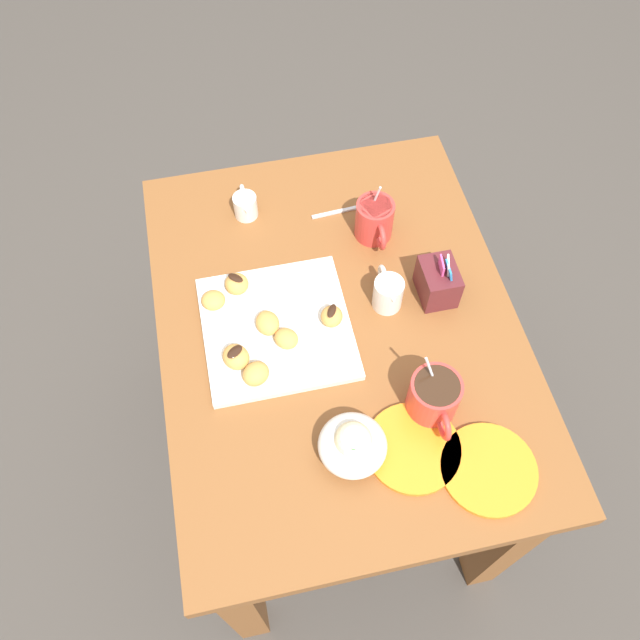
{
  "coord_description": "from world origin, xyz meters",
  "views": [
    {
      "loc": [
        0.64,
        -0.18,
        1.81
      ],
      "look_at": [
        -0.0,
        -0.04,
        0.73
      ],
      "focal_mm": 36.18,
      "sensor_mm": 36.0,
      "label": 1
    }
  ],
  "objects": [
    {
      "name": "ground_plane",
      "position": [
        0.0,
        0.0,
        0.0
      ],
      "size": [
        8.0,
        8.0,
        0.0
      ],
      "primitive_type": "plane",
      "color": "#423D38"
    },
    {
      "name": "dining_table",
      "position": [
        0.0,
        0.0,
        0.56
      ],
      "size": [
        0.94,
        0.72,
        0.71
      ],
      "color": "brown",
      "rests_on": "ground_plane"
    },
    {
      "name": "pastry_plate_square",
      "position": [
        -0.01,
        -0.12,
        0.71
      ],
      "size": [
        0.29,
        0.29,
        0.02
      ],
      "primitive_type": "cube",
      "color": "silver",
      "rests_on": "dining_table"
    },
    {
      "name": "coffee_mug_red_left",
      "position": [
        -0.21,
        0.13,
        0.76
      ],
      "size": [
        0.12,
        0.08,
        0.14
      ],
      "color": "red",
      "rests_on": "dining_table"
    },
    {
      "name": "coffee_mug_red_right",
      "position": [
        0.21,
        0.13,
        0.76
      ],
      "size": [
        0.13,
        0.09,
        0.14
      ],
      "color": "red",
      "rests_on": "dining_table"
    },
    {
      "name": "cream_pitcher_white",
      "position": [
        -0.03,
        0.11,
        0.75
      ],
      "size": [
        0.1,
        0.06,
        0.07
      ],
      "color": "silver",
      "rests_on": "dining_table"
    },
    {
      "name": "sugar_caddy",
      "position": [
        -0.03,
        0.21,
        0.75
      ],
      "size": [
        0.09,
        0.07,
        0.11
      ],
      "color": "#561E23",
      "rests_on": "dining_table"
    },
    {
      "name": "ice_cream_bowl",
      "position": [
        0.27,
        -0.04,
        0.75
      ],
      "size": [
        0.12,
        0.12,
        0.09
      ],
      "color": "silver",
      "rests_on": "dining_table"
    },
    {
      "name": "chocolate_sauce_pitcher",
      "position": [
        -0.32,
        -0.14,
        0.74
      ],
      "size": [
        0.09,
        0.05,
        0.06
      ],
      "color": "silver",
      "rests_on": "dining_table"
    },
    {
      "name": "saucer_orange_left",
      "position": [
        0.28,
        0.07,
        0.71
      ],
      "size": [
        0.17,
        0.17,
        0.01
      ],
      "primitive_type": "cylinder",
      "color": "orange",
      "rests_on": "dining_table"
    },
    {
      "name": "saucer_orange_right",
      "position": [
        0.35,
        0.19,
        0.71
      ],
      "size": [
        0.17,
        0.17,
        0.01
      ],
      "primitive_type": "cylinder",
      "color": "orange",
      "rests_on": "dining_table"
    },
    {
      "name": "loose_spoon_near_saucer",
      "position": [
        -0.29,
        0.11,
        0.71
      ],
      "size": [
        0.03,
        0.16,
        0.01
      ],
      "color": "silver",
      "rests_on": "dining_table"
    },
    {
      "name": "beignet_0",
      "position": [
        -0.01,
        -0.14,
        0.74
      ],
      "size": [
        0.06,
        0.05,
        0.03
      ],
      "primitive_type": "ellipsoid",
      "rotation": [
        0.0,
        0.0,
        3.29
      ],
      "color": "#D19347",
      "rests_on": "pastry_plate_square"
    },
    {
      "name": "beignet_1",
      "position": [
        -0.09,
        -0.24,
        0.74
      ],
      "size": [
        0.05,
        0.05,
        0.03
      ],
      "primitive_type": "ellipsoid",
      "rotation": [
        0.0,
        0.0,
        6.13
      ],
      "color": "#D19347",
      "rests_on": "pastry_plate_square"
    },
    {
      "name": "beignet_2",
      "position": [
        0.03,
        -0.11,
        0.74
      ],
      "size": [
        0.06,
        0.06,
        0.03
      ],
      "primitive_type": "ellipsoid",
      "rotation": [
        0.0,
        0.0,
        5.44
      ],
      "color": "#D19347",
      "rests_on": "pastry_plate_square"
    },
    {
      "name": "beignet_3",
      "position": [
        0.05,
        -0.21,
        0.74
      ],
      "size": [
        0.07,
        0.07,
        0.04
      ],
      "primitive_type": "ellipsoid",
      "rotation": [
        0.0,
        0.0,
        2.08
      ],
      "color": "#D19347",
      "rests_on": "pastry_plate_square"
    },
    {
      "name": "chocolate_drizzle_3",
      "position": [
        0.05,
        -0.21,
        0.76
      ],
      "size": [
        0.04,
        0.04,
        0.0
      ],
      "primitive_type": "ellipsoid",
      "rotation": [
        0.0,
        0.0,
        2.2
      ],
      "color": "black",
      "rests_on": "beignet_3"
    },
    {
      "name": "beignet_4",
      "position": [
        0.09,
        -0.18,
        0.74
      ],
      "size": [
        0.07,
        0.07,
        0.04
      ],
      "primitive_type": "ellipsoid",
      "rotation": [
        0.0,
        0.0,
        0.62
      ],
      "color": "#D19347",
      "rests_on": "pastry_plate_square"
    },
    {
      "name": "beignet_5",
      "position": [
        -0.11,
        -0.19,
        0.74
      ],
      "size": [
        0.07,
        0.07,
        0.04
      ],
      "primitive_type": "ellipsoid",
      "rotation": [
        0.0,
        0.0,
        3.79
      ],
      "color": "#D19347",
      "rests_on": "pastry_plate_square"
    },
    {
      "name": "chocolate_drizzle_5",
      "position": [
        -0.11,
        -0.19,
        0.76
      ],
      "size": [
        0.04,
        0.04,
        0.0
      ],
      "primitive_type": "ellipsoid",
      "rotation": [
        0.0,
        0.0,
        3.97
      ],
      "color": "black",
      "rests_on": "beignet_5"
    },
    {
      "name": "beignet_6",
      "position": [
        0.0,
        -0.01,
        0.74
      ],
      "size": [
        0.06,
        0.06,
        0.04
      ],
      "primitive_type": "ellipsoid",
      "rotation": [
        0.0,
        0.0,
        2.74
      ],
      "color": "#D19347",
      "rests_on": "pastry_plate_square"
    },
    {
      "name": "chocolate_drizzle_6",
      "position": [
        0.0,
        -0.01,
        0.76
      ],
      "size": [
        0.04,
        0.03,
        0.0
      ],
      "primitive_type": "ellipsoid",
      "rotation": [
        0.0,
        0.0,
        2.64
      ],
      "color": "black",
      "rests_on": "beignet_6"
    }
  ]
}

